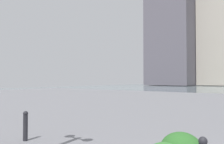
% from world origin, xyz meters
% --- Properties ---
extents(building_annex, '(12.19, 13.00, 42.26)m').
position_xyz_m(building_annex, '(28.64, -61.69, 20.10)').
color(building_annex, '#5B5660').
rests_on(building_annex, ground).
extents(bollard_mid, '(0.13, 0.13, 0.78)m').
position_xyz_m(bollard_mid, '(5.70, -0.79, 0.41)').
color(bollard_mid, '#232328').
rests_on(bollard_mid, ground).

